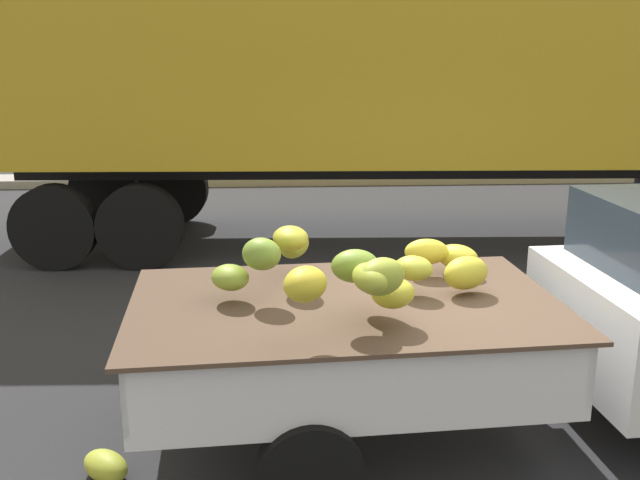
% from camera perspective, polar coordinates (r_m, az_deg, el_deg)
% --- Properties ---
extents(ground, '(220.00, 220.00, 0.00)m').
position_cam_1_polar(ground, '(5.75, 11.92, -14.13)').
color(ground, '#28282B').
extents(curb_strip, '(80.00, 0.80, 0.16)m').
position_cam_1_polar(curb_strip, '(15.04, 2.34, 4.87)').
color(curb_strip, gray).
rests_on(curb_strip, ground).
extents(pickup_truck, '(5.27, 2.12, 1.70)m').
position_cam_1_polar(pickup_truck, '(5.70, 22.66, -5.43)').
color(pickup_truck, white).
rests_on(pickup_truck, ground).
extents(semi_trailer, '(12.08, 2.98, 3.95)m').
position_cam_1_polar(semi_trailer, '(10.23, 7.12, 13.76)').
color(semi_trailer, gold).
rests_on(semi_trailer, ground).
extents(fallen_banana_bunch_near_tailgate, '(0.43, 0.43, 0.18)m').
position_cam_1_polar(fallen_banana_bunch_near_tailgate, '(5.20, -16.50, -16.67)').
color(fallen_banana_bunch_near_tailgate, '#A5AF31').
rests_on(fallen_banana_bunch_near_tailgate, ground).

